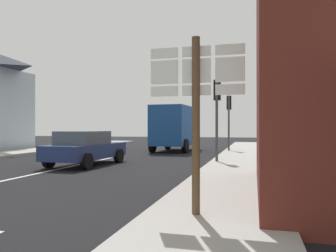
{
  "coord_description": "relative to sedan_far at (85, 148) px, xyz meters",
  "views": [
    {
      "loc": [
        7.39,
        -4.24,
        1.64
      ],
      "look_at": [
        3.06,
        12.29,
        1.7
      ],
      "focal_mm": 35.31,
      "sensor_mm": 36.0,
      "label": 1
    }
  ],
  "objects": [
    {
      "name": "route_sign_post",
      "position": [
        6.05,
        -7.17,
        1.24
      ],
      "size": [
        1.66,
        0.14,
        3.2
      ],
      "color": "brown",
      "rests_on": "ground"
    },
    {
      "name": "lane_centre_stripe",
      "position": [
        -0.36,
        -2.59,
        -0.75
      ],
      "size": [
        0.16,
        12.0,
        0.01
      ],
      "primitive_type": "cube",
      "color": "silver",
      "rests_on": "ground"
    },
    {
      "name": "sedan_far",
      "position": [
        0.0,
        0.0,
        0.0
      ],
      "size": [
        2.17,
        4.3,
        1.47
      ],
      "color": "navy",
      "rests_on": "ground"
    },
    {
      "name": "ground_plane",
      "position": [
        -0.36,
        1.41,
        -0.76
      ],
      "size": [
        80.0,
        80.0,
        0.0
      ],
      "primitive_type": "plane",
      "color": "black"
    },
    {
      "name": "traffic_light_near_right",
      "position": [
        5.43,
        1.92,
        2.01
      ],
      "size": [
        0.3,
        0.49,
        3.74
      ],
      "color": "#47474C",
      "rests_on": "ground"
    },
    {
      "name": "sidewalk_right",
      "position": [
        6.39,
        -0.59,
        -0.69
      ],
      "size": [
        2.51,
        44.0,
        0.14
      ],
      "primitive_type": "cube",
      "color": "#9E9B96",
      "rests_on": "ground"
    },
    {
      "name": "delivery_truck",
      "position": [
        1.78,
        9.1,
        0.89
      ],
      "size": [
        2.66,
        5.09,
        3.05
      ],
      "color": "#19478C",
      "rests_on": "ground"
    },
    {
      "name": "traffic_light_far_right",
      "position": [
        5.43,
        9.02,
        1.97
      ],
      "size": [
        0.3,
        0.49,
        3.69
      ],
      "color": "#47474C",
      "rests_on": "ground"
    }
  ]
}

